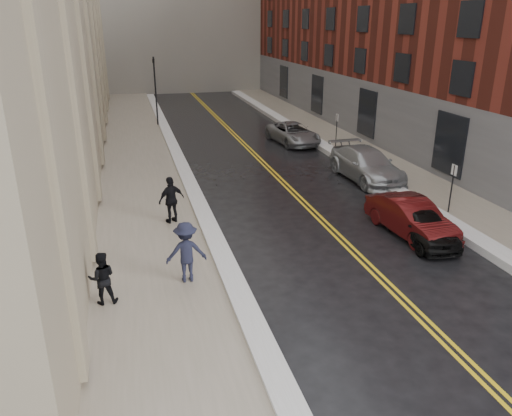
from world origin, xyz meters
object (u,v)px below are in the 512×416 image
car_maroon (411,217)px  car_silver_far (293,133)px  car_black (421,225)px  pedestrian_c (171,200)px  pedestrian_a (102,278)px  car_silver_near (366,164)px  pedestrian_b (186,252)px

car_maroon → car_silver_far: (0.47, 15.46, -0.03)m
car_black → pedestrian_c: (-8.83, 3.86, 0.45)m
car_black → pedestrian_a: size_ratio=2.41×
car_silver_near → car_silver_far: car_silver_near is taller
car_maroon → car_black: bearing=-89.2°
car_silver_far → pedestrian_c: bearing=-134.2°
pedestrian_b → pedestrian_a: bearing=16.9°
car_black → car_silver_near: bearing=82.0°
car_black → pedestrian_c: bearing=159.6°
car_silver_far → pedestrian_a: pedestrian_a is taller
car_silver_near → pedestrian_b: pedestrian_b is taller
car_silver_near → car_silver_far: size_ratio=1.12×
car_silver_near → pedestrian_a: pedestrian_a is taller
car_maroon → pedestrian_c: size_ratio=2.26×
car_silver_far → pedestrian_c: pedestrian_c is taller
car_black → car_maroon: size_ratio=0.89×
pedestrian_a → car_silver_far: bearing=-123.6°
car_silver_near → car_silver_far: 8.62m
car_maroon → car_silver_far: bearing=82.8°
car_silver_far → car_black: bearing=-98.6°
car_black → car_silver_near: 7.69m
car_silver_far → pedestrian_b: size_ratio=2.51×
pedestrian_a → pedestrian_b: (2.49, 0.71, 0.18)m
car_maroon → car_silver_far: 15.46m
car_silver_near → pedestrian_c: pedestrian_c is taller
car_black → car_maroon: 0.64m
car_black → car_maroon: (-0.07, 0.64, 0.06)m
car_black → car_silver_near: size_ratio=0.69×
car_silver_far → pedestrian_b: (-9.28, -17.17, 0.44)m
pedestrian_a → pedestrian_c: 6.18m
car_silver_far → pedestrian_a: (-11.77, -17.88, 0.26)m
car_silver_near → pedestrian_a: bearing=-146.2°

